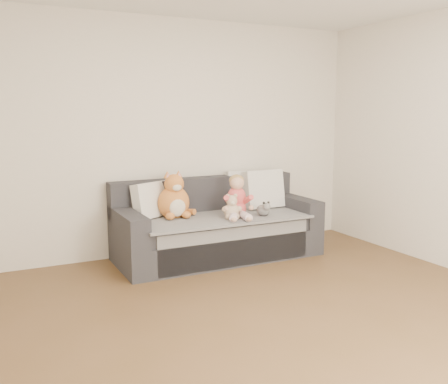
% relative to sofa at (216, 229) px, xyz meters
% --- Properties ---
extents(room_shell, '(5.00, 5.00, 5.00)m').
position_rel_sofa_xyz_m(room_shell, '(-0.31, -1.64, 0.99)').
color(room_shell, brown).
rests_on(room_shell, ground).
extents(sofa, '(2.20, 0.94, 0.85)m').
position_rel_sofa_xyz_m(sofa, '(0.00, 0.00, 0.00)').
color(sofa, '#29292F').
rests_on(sofa, ground).
extents(cushion_left, '(0.45, 0.35, 0.39)m').
position_rel_sofa_xyz_m(cushion_left, '(-0.69, 0.17, 0.35)').
color(cushion_left, silver).
rests_on(cushion_left, sofa).
extents(cushion_right_back, '(0.49, 0.27, 0.44)m').
position_rel_sofa_xyz_m(cushion_right_back, '(0.52, 0.27, 0.37)').
color(cushion_right_back, silver).
rests_on(cushion_right_back, sofa).
extents(cushion_right_front, '(0.49, 0.23, 0.46)m').
position_rel_sofa_xyz_m(cushion_right_front, '(0.66, 0.10, 0.38)').
color(cushion_right_front, silver).
rests_on(cushion_right_front, sofa).
extents(toddler, '(0.33, 0.47, 0.46)m').
position_rel_sofa_xyz_m(toddler, '(0.15, -0.20, 0.35)').
color(toddler, '#EE5454').
rests_on(toddler, sofa).
extents(plush_cat, '(0.42, 0.35, 0.52)m').
position_rel_sofa_xyz_m(plush_cat, '(-0.46, 0.07, 0.35)').
color(plush_cat, '#C47F2B').
rests_on(plush_cat, sofa).
extents(teddy_bear, '(0.21, 0.17, 0.27)m').
position_rel_sofa_xyz_m(teddy_bear, '(0.06, -0.25, 0.27)').
color(teddy_bear, '#D0B290').
rests_on(teddy_bear, sofa).
extents(plush_cow, '(0.14, 0.21, 0.17)m').
position_rel_sofa_xyz_m(plush_cow, '(0.43, -0.29, 0.23)').
color(plush_cow, white).
rests_on(plush_cow, sofa).
extents(sippy_cup, '(0.10, 0.08, 0.12)m').
position_rel_sofa_xyz_m(sippy_cup, '(0.16, -0.22, 0.22)').
color(sippy_cup, purple).
rests_on(sippy_cup, sofa).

